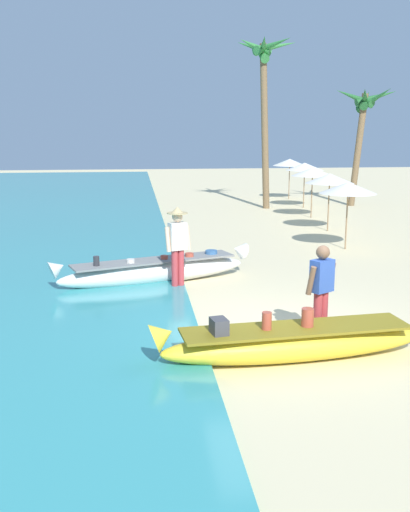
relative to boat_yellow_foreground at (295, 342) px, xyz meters
The scene contains 12 objects.
ground_plane 1.33m from the boat_yellow_foreground, 83.05° to the left, with size 80.00×80.00×0.00m, color beige.
boat_yellow_foreground is the anchor object (origin of this frame).
boat_white_midground 5.14m from the boat_yellow_foreground, 111.86° to the left, with size 4.55×2.05×0.81m.
person_vendor_hatted 4.48m from the boat_yellow_foreground, 109.10° to the left, with size 0.58×0.44×1.79m.
person_tourist_customer 1.15m from the boat_yellow_foreground, 50.42° to the left, with size 0.57×0.44×1.60m.
parasol_row_0 8.91m from the boat_yellow_foreground, 65.66° to the left, with size 1.60×1.60×1.91m.
parasol_row_1 11.87m from the boat_yellow_foreground, 69.71° to the left, with size 1.60×1.60×1.91m.
parasol_row_2 14.76m from the boat_yellow_foreground, 72.61° to the left, with size 1.60×1.60×1.91m.
parasol_row_3 17.69m from the boat_yellow_foreground, 73.83° to the left, with size 1.60×1.60×1.91m.
parasol_row_4 20.66m from the boat_yellow_foreground, 75.82° to the left, with size 1.60×1.60×1.91m.
palm_tree_tall_inland 18.00m from the boat_yellow_foreground, 79.63° to the left, with size 2.58×2.81×7.01m.
palm_tree_leaning_seaward 19.27m from the boat_yellow_foreground, 66.49° to the left, with size 2.88×2.79×5.12m.
Camera 1 is at (-2.49, -9.65, 3.45)m, focal length 42.55 mm.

